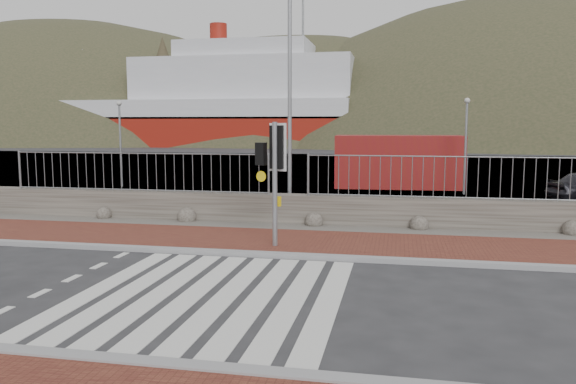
% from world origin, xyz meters
% --- Properties ---
extents(ground, '(220.00, 220.00, 0.00)m').
position_xyz_m(ground, '(0.00, 0.00, 0.00)').
color(ground, '#28282B').
rests_on(ground, ground).
extents(sidewalk_far, '(40.00, 3.00, 0.08)m').
position_xyz_m(sidewalk_far, '(0.00, 4.50, 0.04)').
color(sidewalk_far, brown).
rests_on(sidewalk_far, ground).
extents(kerb_near, '(40.00, 0.25, 0.12)m').
position_xyz_m(kerb_near, '(0.00, -3.00, 0.05)').
color(kerb_near, gray).
rests_on(kerb_near, ground).
extents(kerb_far, '(40.00, 0.25, 0.12)m').
position_xyz_m(kerb_far, '(0.00, 3.00, 0.05)').
color(kerb_far, gray).
rests_on(kerb_far, ground).
extents(zebra_crossing, '(4.62, 5.60, 0.01)m').
position_xyz_m(zebra_crossing, '(-0.00, 0.00, 0.01)').
color(zebra_crossing, silver).
rests_on(zebra_crossing, ground).
extents(gravel_strip, '(40.00, 1.50, 0.06)m').
position_xyz_m(gravel_strip, '(0.00, 6.50, 0.03)').
color(gravel_strip, '#59544C').
rests_on(gravel_strip, ground).
extents(stone_wall, '(40.00, 0.60, 0.90)m').
position_xyz_m(stone_wall, '(0.00, 7.30, 0.45)').
color(stone_wall, '#4B453D').
rests_on(stone_wall, ground).
extents(railing, '(18.07, 0.07, 1.22)m').
position_xyz_m(railing, '(0.00, 7.15, 1.82)').
color(railing, gray).
rests_on(railing, stone_wall).
extents(quay, '(120.00, 40.00, 0.50)m').
position_xyz_m(quay, '(0.00, 27.90, 0.00)').
color(quay, '#4C4C4F').
rests_on(quay, ground).
extents(water, '(220.00, 50.00, 0.05)m').
position_xyz_m(water, '(0.00, 62.90, 0.00)').
color(water, '#3F4C54').
rests_on(water, ground).
extents(ferry, '(50.00, 16.00, 20.00)m').
position_xyz_m(ferry, '(-24.65, 67.90, 5.36)').
color(ferry, maroon).
rests_on(ferry, ground).
extents(hills_backdrop, '(254.00, 90.00, 100.00)m').
position_xyz_m(hills_backdrop, '(6.74, 87.90, -23.05)').
color(hills_backdrop, '#2E351F').
rests_on(hills_backdrop, ground).
extents(traffic_signal_far, '(0.75, 0.42, 3.06)m').
position_xyz_m(traffic_signal_far, '(0.28, 3.89, 2.21)').
color(traffic_signal_far, gray).
rests_on(traffic_signal_far, ground).
extents(streetlight, '(1.50, 0.56, 7.19)m').
position_xyz_m(streetlight, '(-0.03, 8.13, 4.05)').
color(streetlight, gray).
rests_on(streetlight, ground).
extents(shipping_container, '(6.08, 2.81, 2.48)m').
position_xyz_m(shipping_container, '(3.18, 18.24, 1.24)').
color(shipping_container, maroon).
rests_on(shipping_container, ground).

